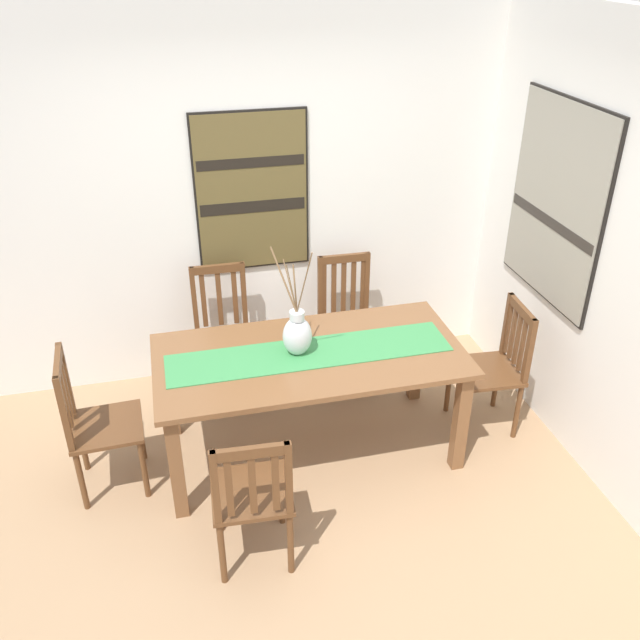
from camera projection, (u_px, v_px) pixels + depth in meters
name	position (u px, v px, depth m)	size (l,w,h in m)	color
ground_plane	(314.00, 527.00, 3.97)	(6.40, 6.40, 0.03)	#A37F5B
wall_back	(254.00, 200.00, 4.86)	(6.40, 0.12, 2.70)	silver
dining_table	(310.00, 367.00, 4.24)	(1.91, 0.94, 0.76)	brown
table_runner	(310.00, 353.00, 4.19)	(1.76, 0.36, 0.01)	#388447
centerpiece_vase	(297.00, 334.00, 4.11)	(0.22, 0.31, 0.75)	silver
chair_0	(252.00, 495.00, 3.53)	(0.44, 0.44, 0.90)	brown
chair_1	(95.00, 423.00, 4.03)	(0.44, 0.44, 0.95)	brown
chair_2	(223.00, 332.00, 4.93)	(0.43, 0.43, 0.97)	brown
chair_3	(347.00, 318.00, 5.10)	(0.43, 0.43, 0.96)	brown
chair_4	(496.00, 365.00, 4.56)	(0.45, 0.45, 0.92)	brown
painting_on_back_wall	(252.00, 192.00, 4.76)	(0.81, 0.05, 1.14)	black
painting_on_side_wall	(557.00, 203.00, 4.30)	(0.05, 1.02, 1.29)	black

